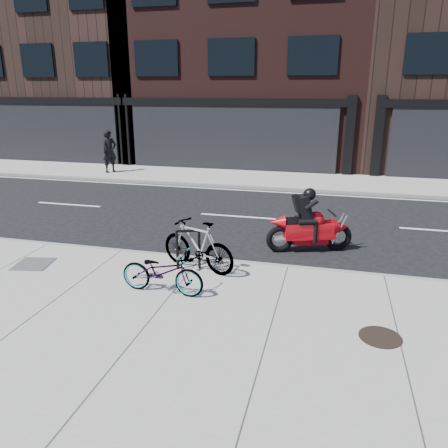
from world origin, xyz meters
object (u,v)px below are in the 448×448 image
(bike_rack, at_px, (188,246))
(bicycle_front, at_px, (162,272))
(utility_grate, at_px, (33,264))
(motorcycle, at_px, (313,226))
(manhole_cover, at_px, (380,337))
(pedestrian, at_px, (110,151))
(bicycle_rear, at_px, (198,245))

(bike_rack, height_order, bicycle_front, bike_rack)
(utility_grate, bearing_deg, bike_rack, 10.44)
(motorcycle, height_order, manhole_cover, motorcycle)
(bike_rack, relative_size, pedestrian, 0.46)
(bike_rack, height_order, bicycle_rear, bicycle_rear)
(manhole_cover, distance_m, utility_grate, 7.32)
(bike_rack, bearing_deg, motorcycle, 39.76)
(bicycle_front, height_order, bicycle_rear, bicycle_rear)
(bicycle_front, xyz_separation_m, motorcycle, (2.62, 3.33, 0.09))
(bike_rack, bearing_deg, utility_grate, -169.56)
(bicycle_front, bearing_deg, bicycle_rear, -11.39)
(manhole_cover, bearing_deg, bicycle_rear, 152.26)
(bicycle_rear, relative_size, manhole_cover, 2.78)
(bicycle_rear, relative_size, motorcycle, 0.89)
(bicycle_rear, relative_size, utility_grate, 2.45)
(motorcycle, bearing_deg, pedestrian, 122.01)
(motorcycle, bearing_deg, manhole_cover, -91.26)
(bike_rack, distance_m, manhole_cover, 4.26)
(bike_rack, relative_size, manhole_cover, 1.34)
(manhole_cover, bearing_deg, bike_rack, 153.59)
(motorcycle, distance_m, pedestrian, 12.44)
(bicycle_rear, xyz_separation_m, manhole_cover, (3.58, -1.88, -0.54))
(bicycle_rear, bearing_deg, bike_rack, -69.84)
(bike_rack, bearing_deg, bicycle_front, -94.58)
(bicycle_rear, distance_m, pedestrian, 12.35)
(motorcycle, bearing_deg, utility_grate, -174.34)
(bike_rack, xyz_separation_m, bicycle_front, (-0.10, -1.24, -0.09))
(utility_grate, bearing_deg, bicycle_rear, 9.84)
(bicycle_front, xyz_separation_m, manhole_cover, (3.89, -0.65, -0.42))
(pedestrian, bearing_deg, bicycle_rear, -113.94)
(bicycle_front, height_order, utility_grate, bicycle_front)
(bicycle_front, xyz_separation_m, pedestrian, (-7.04, 11.15, 0.53))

